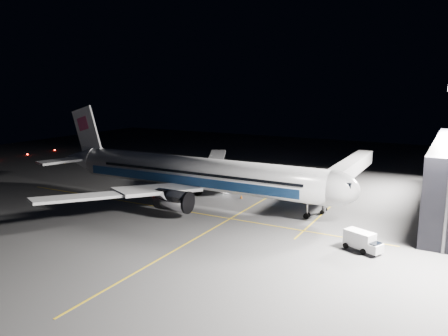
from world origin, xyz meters
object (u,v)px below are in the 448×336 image
service_truck (362,241)px  safety_cone_b (241,197)px  airliner (191,173)px  baggage_tug (229,186)px  safety_cone_c (223,183)px  jet_bridge (345,171)px  safety_cone_a (227,189)px

service_truck → safety_cone_b: size_ratio=7.76×
airliner → baggage_tug: (2.02, 10.71, -4.40)m
safety_cone_b → safety_cone_c: 11.65m
baggage_tug → jet_bridge: bearing=8.1°
safety_cone_b → safety_cone_c: (-8.41, 8.06, -0.06)m
jet_bridge → safety_cone_a: size_ratio=50.98×
service_truck → jet_bridge: bearing=131.5°
safety_cone_b → airliner: bearing=-140.0°
baggage_tug → safety_cone_a: bearing=-118.7°
safety_cone_a → safety_cone_c: bearing=127.9°
safety_cone_b → baggage_tug: bearing=136.7°
baggage_tug → safety_cone_b: bearing=-54.5°
safety_cone_a → safety_cone_b: size_ratio=1.01×
safety_cone_a → safety_cone_c: safety_cone_a is taller
service_truck → safety_cone_c: bearing=168.2°
service_truck → safety_cone_b: 29.52m
baggage_tug → safety_cone_b: (5.06, -4.77, -0.43)m
jet_bridge → safety_cone_b: bearing=-142.9°
airliner → baggage_tug: size_ratio=23.72×
service_truck → safety_cone_a: service_truck is taller
service_truck → safety_cone_b: (-24.95, 15.73, -0.99)m
jet_bridge → safety_cone_a: bearing=-159.3°
baggage_tug → safety_cone_c: 4.72m
airliner → baggage_tug: bearing=79.3°
jet_bridge → baggage_tug: bearing=-160.8°
airliner → safety_cone_c: bearing=95.4°
jet_bridge → service_truck: (8.95, -27.85, -3.26)m
safety_cone_a → safety_cone_c: size_ratio=1.22×
safety_cone_b → service_truck: bearing=-32.2°
safety_cone_a → service_truck: bearing=-33.2°
jet_bridge → safety_cone_c: jet_bridge is taller
airliner → safety_cone_a: bearing=79.8°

